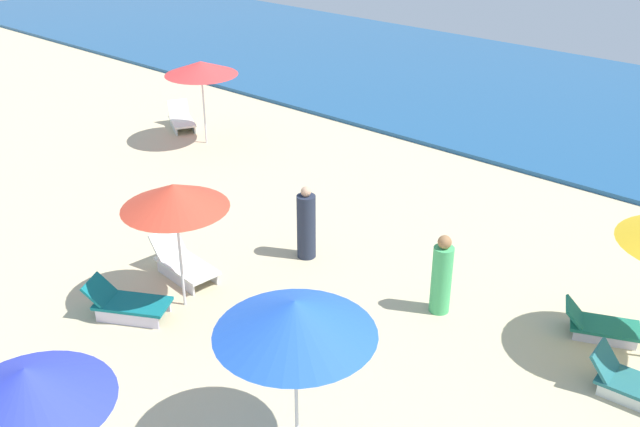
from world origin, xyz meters
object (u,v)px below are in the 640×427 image
at_px(lounge_chair_0_0, 127,303).
at_px(lounge_chair_0_1, 183,263).
at_px(lounge_chair_4_1, 637,385).
at_px(umbrella_3, 295,318).
at_px(beachgoer_2, 442,277).
at_px(lounge_chair_4_0, 599,325).
at_px(beachgoer_0, 306,225).
at_px(lounge_chair_2_0, 181,120).
at_px(umbrella_5, 28,386).
at_px(umbrella_0, 174,196).
at_px(umbrella_2, 201,68).

relative_size(lounge_chair_0_0, lounge_chair_0_1, 0.99).
distance_m(lounge_chair_0_0, lounge_chair_4_1, 8.68).
bearing_deg(umbrella_3, beachgoer_2, 94.69).
relative_size(lounge_chair_4_0, lounge_chair_4_1, 0.92).
relative_size(lounge_chair_0_0, beachgoer_0, 1.01).
bearing_deg(lounge_chair_2_0, lounge_chair_4_1, -73.81).
xyz_separation_m(lounge_chair_0_1, beachgoer_2, (4.54, 2.24, 0.44)).
bearing_deg(lounge_chair_2_0, lounge_chair_4_0, -69.92).
bearing_deg(umbrella_5, lounge_chair_0_0, 134.57).
bearing_deg(lounge_chair_2_0, umbrella_0, -100.57).
xyz_separation_m(lounge_chair_0_1, lounge_chair_4_1, (8.14, 2.16, -0.03)).
distance_m(lounge_chair_0_0, lounge_chair_0_1, 1.61).
xyz_separation_m(lounge_chair_0_1, umbrella_2, (-5.20, 5.22, 1.93)).
height_order(lounge_chair_0_0, beachgoer_2, beachgoer_2).
height_order(lounge_chair_0_0, umbrella_5, umbrella_5).
bearing_deg(umbrella_2, lounge_chair_2_0, 166.62).
bearing_deg(umbrella_0, umbrella_3, -18.90).
relative_size(lounge_chair_0_1, beachgoer_0, 1.01).
bearing_deg(lounge_chair_4_1, umbrella_3, 139.16).
bearing_deg(lounge_chair_2_0, umbrella_2, -74.23).
bearing_deg(lounge_chair_0_0, beachgoer_2, -76.67).
height_order(umbrella_0, lounge_chair_4_1, umbrella_0).
distance_m(lounge_chair_4_0, beachgoer_0, 5.87).
relative_size(lounge_chair_0_1, umbrella_5, 0.60).
bearing_deg(umbrella_3, lounge_chair_4_0, 68.22).
distance_m(lounge_chair_0_1, umbrella_2, 7.62).
relative_size(umbrella_5, beachgoer_2, 1.73).
bearing_deg(beachgoer_2, umbrella_2, 113.51).
height_order(umbrella_0, lounge_chair_0_0, umbrella_0).
xyz_separation_m(umbrella_3, lounge_chair_4_1, (3.25, 4.23, -2.04)).
height_order(umbrella_0, beachgoer_2, umbrella_0).
xyz_separation_m(lounge_chair_4_1, beachgoer_2, (-3.60, 0.08, 0.48)).
bearing_deg(umbrella_5, lounge_chair_2_0, 134.48).
bearing_deg(lounge_chair_0_0, lounge_chair_4_0, -82.50).
bearing_deg(lounge_chair_0_1, umbrella_2, 51.29).
height_order(lounge_chair_0_0, umbrella_3, umbrella_3).
bearing_deg(umbrella_5, lounge_chair_0_1, 126.43).
bearing_deg(lounge_chair_2_0, beachgoer_0, -83.80).
relative_size(lounge_chair_2_0, umbrella_3, 0.56).
bearing_deg(lounge_chair_2_0, umbrella_3, -94.24).
bearing_deg(umbrella_0, lounge_chair_2_0, 140.28).
distance_m(lounge_chair_2_0, lounge_chair_4_0, 13.96).
xyz_separation_m(lounge_chair_4_0, beachgoer_2, (-2.53, -1.14, 0.51)).
height_order(lounge_chair_2_0, beachgoer_0, beachgoer_0).
relative_size(lounge_chair_0_0, umbrella_5, 0.59).
distance_m(umbrella_3, umbrella_5, 3.21).
bearing_deg(lounge_chair_4_0, beachgoer_0, 78.53).
bearing_deg(beachgoer_0, umbrella_2, -60.18).
height_order(lounge_chair_4_0, beachgoer_0, beachgoer_0).
xyz_separation_m(lounge_chair_0_0, umbrella_3, (4.59, -0.49, 2.01)).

